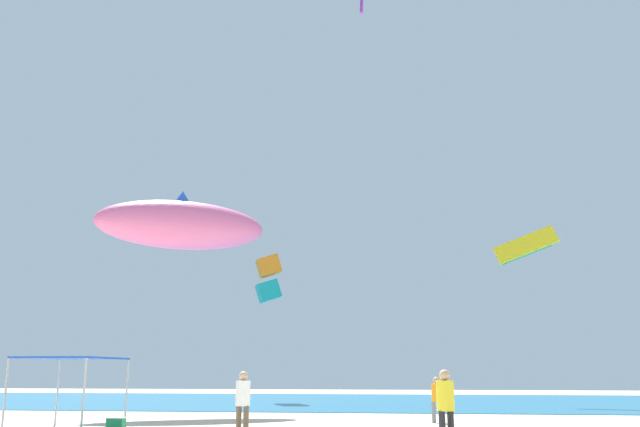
{
  "coord_description": "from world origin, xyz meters",
  "views": [
    {
      "loc": [
        3.44,
        -16.44,
        1.87
      ],
      "look_at": [
        -0.22,
        11.05,
        8.32
      ],
      "focal_mm": 38.09,
      "sensor_mm": 36.0,
      "label": 1
    }
  ],
  "objects": [
    {
      "name": "person_leftmost",
      "position": [
        4.26,
        1.89,
        1.12
      ],
      "size": [
        0.45,
        0.45,
        1.91
      ],
      "rotation": [
        0.0,
        0.0,
        0.84
      ],
      "color": "black",
      "rests_on": "ground"
    },
    {
      "name": "ocean_strip",
      "position": [
        0.0,
        28.06,
        0.01
      ],
      "size": [
        110.0,
        25.3,
        0.03
      ],
      "primitive_type": "cube",
      "color": "#1E6B93",
      "rests_on": "ground"
    },
    {
      "name": "kite_box_orange",
      "position": [
        -5.76,
        27.03,
        7.78
      ],
      "size": [
        2.02,
        1.84,
        3.2
      ],
      "rotation": [
        0.0,
        0.0,
        5.07
      ],
      "color": "orange"
    },
    {
      "name": "kite_inflatable_pink",
      "position": [
        -7.57,
        14.79,
        8.85
      ],
      "size": [
        8.64,
        6.41,
        3.33
      ],
      "rotation": [
        0.0,
        0.0,
        0.48
      ],
      "color": "pink"
    },
    {
      "name": "person_near_tent",
      "position": [
        4.31,
        10.02,
        0.97
      ],
      "size": [
        0.43,
        0.39,
        1.66
      ],
      "rotation": [
        0.0,
        0.0,
        3.49
      ],
      "color": "slate",
      "rests_on": "ground"
    },
    {
      "name": "canopy_tent",
      "position": [
        -7.89,
        5.55,
        2.2
      ],
      "size": [
        2.66,
        3.3,
        2.32
      ],
      "color": "#B2B2B7",
      "rests_on": "ground"
    },
    {
      "name": "person_central",
      "position": [
        -1.64,
        4.16,
        1.09
      ],
      "size": [
        0.44,
        0.44,
        1.86
      ],
      "rotation": [
        0.0,
        0.0,
        5.66
      ],
      "color": "brown",
      "rests_on": "ground"
    },
    {
      "name": "kite_parafoil_yellow",
      "position": [
        10.44,
        25.11,
        9.25
      ],
      "size": [
        3.86,
        1.04,
        2.37
      ],
      "rotation": [
        0.0,
        0.0,
        3.02
      ],
      "color": "yellow"
    },
    {
      "name": "cooler_box",
      "position": [
        -6.47,
        6.15,
        0.18
      ],
      "size": [
        0.57,
        0.37,
        0.35
      ],
      "color": "#1E8C4C",
      "rests_on": "ground"
    }
  ]
}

